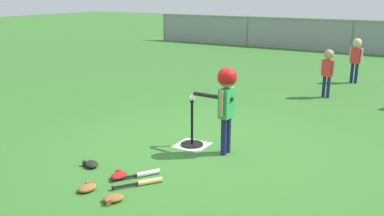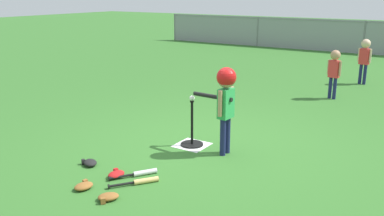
# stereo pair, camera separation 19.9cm
# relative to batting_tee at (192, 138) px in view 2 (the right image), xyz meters

# --- Properties ---
(ground_plane) EXTENTS (60.00, 60.00, 0.00)m
(ground_plane) POSITION_rel_batting_tee_xyz_m (0.15, 0.10, -0.10)
(ground_plane) COLOR #336B28
(home_plate) EXTENTS (0.44, 0.44, 0.01)m
(home_plate) POSITION_rel_batting_tee_xyz_m (0.00, 0.00, -0.10)
(home_plate) COLOR white
(home_plate) RESTS_ON ground_plane
(batting_tee) EXTENTS (0.32, 0.32, 0.65)m
(batting_tee) POSITION_rel_batting_tee_xyz_m (0.00, 0.00, 0.00)
(batting_tee) COLOR black
(batting_tee) RESTS_ON ground_plane
(baseball_on_tee) EXTENTS (0.07, 0.07, 0.07)m
(baseball_on_tee) POSITION_rel_batting_tee_xyz_m (0.00, 0.00, 0.59)
(baseball_on_tee) COLOR white
(baseball_on_tee) RESTS_ON batting_tee
(batter_child) EXTENTS (0.64, 0.34, 1.18)m
(batter_child) POSITION_rel_batting_tee_xyz_m (0.54, -0.04, 0.74)
(batter_child) COLOR #191E4C
(batter_child) RESTS_ON ground_plane
(fielder_deep_right) EXTENTS (0.29, 0.20, 0.99)m
(fielder_deep_right) POSITION_rel_batting_tee_xyz_m (0.95, 3.79, 0.54)
(fielder_deep_right) COLOR #191E4C
(fielder_deep_right) RESTS_ON ground_plane
(fielder_deep_left) EXTENTS (0.31, 0.21, 1.06)m
(fielder_deep_left) POSITION_rel_batting_tee_xyz_m (1.17, 5.59, 0.58)
(fielder_deep_left) COLOR #191E4C
(fielder_deep_left) RESTS_ON ground_plane
(spare_bat_silver) EXTENTS (0.37, 0.51, 0.06)m
(spare_bat_silver) POSITION_rel_batting_tee_xyz_m (0.03, -1.19, -0.07)
(spare_bat_silver) COLOR silver
(spare_bat_silver) RESTS_ON ground_plane
(spare_bat_wood) EXTENTS (0.39, 0.50, 0.06)m
(spare_bat_wood) POSITION_rel_batting_tee_xyz_m (0.18, -1.36, -0.07)
(spare_bat_wood) COLOR #DBB266
(spare_bat_wood) RESTS_ON ground_plane
(glove_by_plate) EXTENTS (0.20, 0.25, 0.07)m
(glove_by_plate) POSITION_rel_batting_tee_xyz_m (-0.27, -1.80, -0.07)
(glove_by_plate) COLOR brown
(glove_by_plate) RESTS_ON ground_plane
(glove_near_bats) EXTENTS (0.26, 0.27, 0.07)m
(glove_near_bats) POSITION_rel_batting_tee_xyz_m (0.14, -1.84, -0.07)
(glove_near_bats) COLOR brown
(glove_near_bats) RESTS_ON ground_plane
(glove_tossed_aside) EXTENTS (0.27, 0.25, 0.07)m
(glove_tossed_aside) POSITION_rel_batting_tee_xyz_m (-0.70, -1.30, -0.07)
(glove_tossed_aside) COLOR black
(glove_tossed_aside) RESTS_ON ground_plane
(glove_outfield_drop) EXTENTS (0.17, 0.22, 0.07)m
(glove_outfield_drop) POSITION_rel_batting_tee_xyz_m (-0.18, -1.37, -0.07)
(glove_outfield_drop) COLOR #B21919
(glove_outfield_drop) RESTS_ON ground_plane
(outfield_fence) EXTENTS (16.06, 0.06, 1.15)m
(outfield_fence) POSITION_rel_batting_tee_xyz_m (0.15, 10.79, 0.51)
(outfield_fence) COLOR slate
(outfield_fence) RESTS_ON ground_plane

